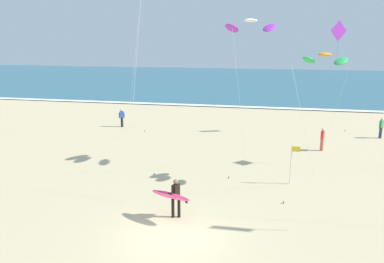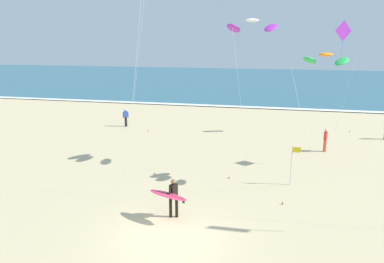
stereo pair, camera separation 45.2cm
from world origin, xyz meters
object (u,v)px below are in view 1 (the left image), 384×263
object	(u,v)px
kite_arc_amber_far	(325,59)
bystander_red_top	(322,139)
kite_diamond_violet_near	(339,33)
bystander_blue_top	(122,118)
bystander_green_top	(381,128)
kite_arc_ivory_close	(250,26)
surfer_lead	(174,196)
lifeguard_flag	(292,161)

from	to	relation	value
kite_arc_amber_far	bystander_red_top	bearing A→B (deg)	80.79
kite_diamond_violet_near	bystander_red_top	world-z (taller)	kite_diamond_violet_near
bystander_blue_top	kite_arc_amber_far	bearing A→B (deg)	-34.36
bystander_green_top	kite_arc_ivory_close	bearing A→B (deg)	-139.27
kite_diamond_violet_near	bystander_red_top	xyz separation A→B (m)	(-1.28, -5.49, -7.04)
surfer_lead	bystander_blue_top	bearing A→B (deg)	119.12
kite_arc_amber_far	bystander_red_top	world-z (taller)	kite_arc_amber_far
kite_diamond_violet_near	bystander_blue_top	world-z (taller)	kite_diamond_violet_near
kite_diamond_violet_near	kite_arc_amber_far	distance (m)	12.11
kite_arc_amber_far	lifeguard_flag	size ratio (longest dim) A/B	3.22
kite_diamond_violet_near	bystander_green_top	size ratio (longest dim) A/B	5.54
surfer_lead	bystander_green_top	bearing A→B (deg)	53.83
surfer_lead	lifeguard_flag	xyz separation A→B (m)	(4.98, 5.16, 0.23)
kite_diamond_violet_near	lifeguard_flag	bearing A→B (deg)	-106.13
bystander_blue_top	kite_diamond_violet_near	bearing A→B (deg)	4.76
kite_diamond_violet_near	bystander_blue_top	bearing A→B (deg)	-175.24
surfer_lead	kite_arc_amber_far	distance (m)	9.99
bystander_red_top	lifeguard_flag	world-z (taller)	lifeguard_flag
kite_arc_amber_far	bystander_red_top	distance (m)	8.51
kite_arc_ivory_close	surfer_lead	bearing A→B (deg)	-106.36
bystander_green_top	bystander_blue_top	bearing A→B (deg)	-178.72
bystander_blue_top	bystander_green_top	distance (m)	20.96
surfer_lead	bystander_red_top	xyz separation A→B (m)	(7.25, 11.96, -0.23)
kite_arc_amber_far	kite_arc_ivory_close	bearing A→B (deg)	146.72
kite_arc_ivory_close	bystander_green_top	xyz separation A→B (m)	(9.65, 8.31, -7.32)
surfer_lead	kite_arc_amber_far	size ratio (longest dim) A/B	0.29
bystander_green_top	lifeguard_flag	xyz separation A→B (m)	(-7.07, -11.31, 0.45)
bystander_blue_top	bystander_red_top	distance (m)	16.66
kite_arc_amber_far	lifeguard_flag	world-z (taller)	kite_arc_amber_far
lifeguard_flag	kite_diamond_violet_near	bearing A→B (deg)	73.87
kite_arc_ivory_close	bystander_blue_top	world-z (taller)	kite_arc_ivory_close
kite_diamond_violet_near	kite_arc_ivory_close	size ratio (longest dim) A/B	1.03
kite_arc_amber_far	bystander_green_top	world-z (taller)	kite_arc_amber_far
kite_diamond_violet_near	lifeguard_flag	xyz separation A→B (m)	(-3.55, -12.29, -6.59)
kite_diamond_violet_near	kite_arc_amber_far	size ratio (longest dim) A/B	1.30
kite_arc_ivory_close	bystander_green_top	bearing A→B (deg)	40.73
kite_arc_ivory_close	lifeguard_flag	size ratio (longest dim) A/B	4.06
surfer_lead	kite_arc_amber_far	world-z (taller)	kite_arc_amber_far
bystander_green_top	lifeguard_flag	size ratio (longest dim) A/B	0.76
surfer_lead	bystander_green_top	world-z (taller)	surfer_lead
bystander_blue_top	lifeguard_flag	world-z (taller)	lifeguard_flag
surfer_lead	kite_diamond_violet_near	distance (m)	20.59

